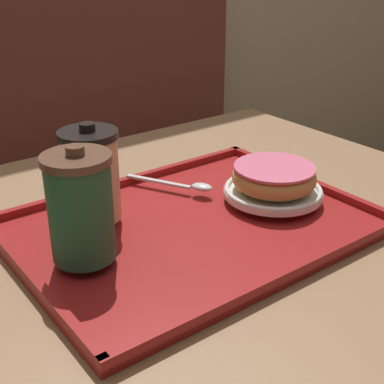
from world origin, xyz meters
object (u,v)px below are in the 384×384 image
donut_chocolate_glazed (274,176)px  spoon (189,185)px  coffee_cup_front (80,207)px  coffee_cup_rear (91,175)px

donut_chocolate_glazed → spoon: (-0.09, 0.10, -0.03)m
coffee_cup_front → spoon: bearing=21.2°
coffee_cup_rear → donut_chocolate_glazed: size_ratio=1.08×
coffee_cup_front → coffee_cup_rear: bearing=56.0°
coffee_cup_rear → spoon: (0.17, -0.00, -0.06)m
coffee_cup_rear → donut_chocolate_glazed: 0.28m
coffee_cup_rear → donut_chocolate_glazed: coffee_cup_rear is taller
donut_chocolate_glazed → spoon: size_ratio=0.93×
coffee_cup_front → donut_chocolate_glazed: coffee_cup_front is taller
donut_chocolate_glazed → spoon: bearing=131.2°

